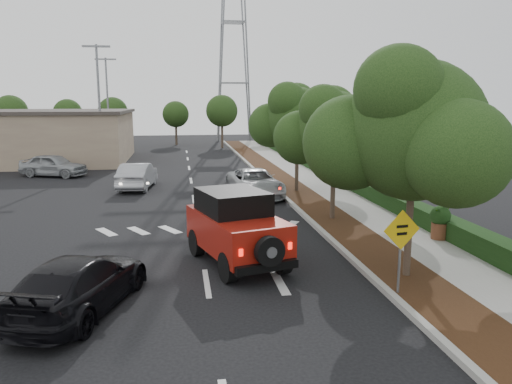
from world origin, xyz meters
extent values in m
plane|color=black|center=(0.00, 0.00, 0.00)|extent=(120.00, 120.00, 0.00)
cube|color=#9E9B93|center=(4.60, 12.00, 0.07)|extent=(0.20, 70.00, 0.15)
cube|color=black|center=(5.60, 12.00, 0.06)|extent=(1.80, 70.00, 0.12)
cube|color=gray|center=(7.50, 12.00, 0.06)|extent=(2.00, 70.00, 0.12)
cube|color=black|center=(8.90, 12.00, 0.40)|extent=(0.80, 70.00, 0.80)
cylinder|color=black|center=(-0.17, 2.59, 0.43)|extent=(0.53, 0.91, 0.86)
cylinder|color=black|center=(1.44, 3.06, 0.43)|extent=(0.53, 0.91, 0.86)
cylinder|color=black|center=(0.60, -0.02, 0.43)|extent=(0.53, 0.91, 0.86)
cylinder|color=black|center=(2.21, 0.46, 0.43)|extent=(0.53, 0.91, 0.86)
cube|color=maroon|center=(1.02, 1.52, 1.02)|extent=(2.99, 4.37, 1.08)
cube|color=black|center=(0.93, 1.83, 1.91)|extent=(2.33, 2.61, 0.69)
cube|color=maroon|center=(0.59, 2.98, 0.94)|extent=(1.95, 1.55, 0.88)
cube|color=black|center=(1.61, -0.47, 0.54)|extent=(1.82, 0.71, 0.24)
cylinder|color=black|center=(1.65, -0.62, 1.02)|extent=(0.85, 0.46, 0.82)
cube|color=#FF190C|center=(0.88, -0.62, 1.02)|extent=(0.12, 0.07, 0.19)
cube|color=#FF190C|center=(2.30, -0.20, 1.02)|extent=(0.12, 0.07, 0.19)
imported|color=#A5A8AD|center=(3.20, 12.30, 0.71)|extent=(2.72, 5.27, 1.42)
imported|color=black|center=(-3.09, -1.37, 0.68)|extent=(3.27, 5.05, 1.36)
imported|color=#A7A9AF|center=(-3.07, 15.65, 0.74)|extent=(2.09, 4.63, 1.47)
imported|color=#929599|center=(-8.93, 21.14, 0.75)|extent=(4.75, 3.29, 1.50)
cylinder|color=slate|center=(4.80, -1.71, 1.11)|extent=(0.08, 0.08, 2.00)
cube|color=#E0B10B|center=(4.80, -1.74, 1.78)|extent=(1.02, 0.17, 1.02)
cube|color=black|center=(4.81, -1.76, 1.87)|extent=(0.32, 0.05, 0.07)
cube|color=black|center=(4.81, -1.76, 1.68)|extent=(0.28, 0.05, 0.07)
cylinder|color=brown|center=(8.40, 2.83, 0.41)|extent=(0.65, 0.65, 0.58)
sphere|color=black|center=(8.40, 2.83, 0.96)|extent=(0.72, 0.72, 0.72)
imported|color=black|center=(8.40, 2.83, 1.04)|extent=(0.68, 0.61, 0.68)
camera|label=1|loc=(-0.63, -13.13, 4.98)|focal=35.00mm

